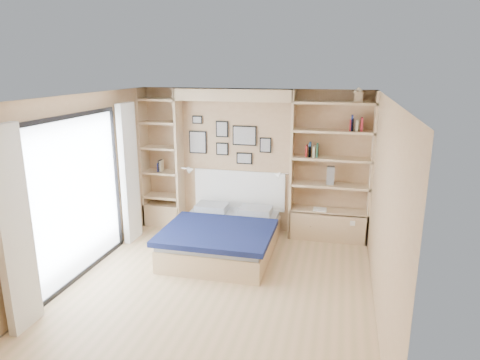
# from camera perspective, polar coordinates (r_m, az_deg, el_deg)

# --- Properties ---
(ground) EXTENTS (4.50, 4.50, 0.00)m
(ground) POSITION_cam_1_polar(r_m,az_deg,el_deg) (5.87, -2.99, -14.26)
(ground) COLOR #D5AD7F
(ground) RESTS_ON ground
(room_shell) EXTENTS (4.50, 4.50, 4.50)m
(room_shell) POSITION_cam_1_polar(r_m,az_deg,el_deg) (6.92, -2.62, 0.01)
(room_shell) COLOR tan
(room_shell) RESTS_ON ground
(bed) EXTENTS (1.64, 2.10, 1.07)m
(bed) POSITION_cam_1_polar(r_m,az_deg,el_deg) (6.81, -2.22, -7.42)
(bed) COLOR tan
(bed) RESTS_ON ground
(photo_gallery) EXTENTS (1.48, 0.02, 0.82)m
(photo_gallery) POSITION_cam_1_polar(r_m,az_deg,el_deg) (7.49, -1.67, 5.29)
(photo_gallery) COLOR black
(photo_gallery) RESTS_ON ground
(reading_lamps) EXTENTS (1.92, 0.12, 0.15)m
(reading_lamps) POSITION_cam_1_polar(r_m,az_deg,el_deg) (7.34, -0.95, 1.09)
(reading_lamps) COLOR silver
(reading_lamps) RESTS_ON ground
(shelf_decor) EXTENTS (3.50, 0.23, 2.03)m
(shelf_decor) POSITION_cam_1_polar(r_m,az_deg,el_deg) (7.08, 10.25, 5.14)
(shelf_decor) COLOR #A51E1E
(shelf_decor) RESTS_ON ground
(deck_chair) EXTENTS (0.51, 0.77, 0.73)m
(deck_chair) POSITION_cam_1_polar(r_m,az_deg,el_deg) (8.25, -25.70, -4.33)
(deck_chair) COLOR tan
(deck_chair) RESTS_ON ground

